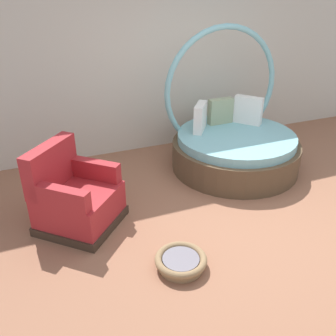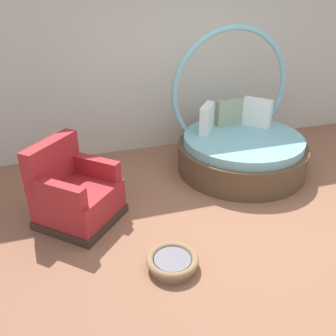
% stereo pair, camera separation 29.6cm
% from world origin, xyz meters
% --- Properties ---
extents(ground_plane, '(8.00, 8.00, 0.02)m').
position_xyz_m(ground_plane, '(0.00, 0.00, -0.01)').
color(ground_plane, '#936047').
extents(back_wall, '(8.00, 0.12, 3.01)m').
position_xyz_m(back_wall, '(0.00, 2.42, 1.51)').
color(back_wall, beige).
rests_on(back_wall, ground_plane).
extents(round_daybed, '(1.81, 1.81, 1.94)m').
position_xyz_m(round_daybed, '(0.55, 1.29, 0.37)').
color(round_daybed, brown).
rests_on(round_daybed, ground_plane).
extents(red_armchair, '(1.13, 1.13, 0.94)m').
position_xyz_m(red_armchair, '(-1.82, 0.67, 0.33)').
color(red_armchair, '#38281E').
rests_on(red_armchair, ground_plane).
extents(pet_basket, '(0.51, 0.51, 0.13)m').
position_xyz_m(pet_basket, '(-1.02, -0.44, 0.07)').
color(pet_basket, '#8E704C').
rests_on(pet_basket, ground_plane).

